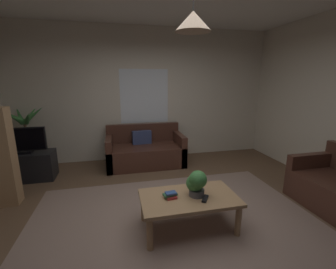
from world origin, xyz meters
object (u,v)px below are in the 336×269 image
potted_plant_on_table (196,183)px  pendant_lamp (193,21)px  book_on_table_2 (171,193)px  coffee_table (189,201)px  remote_on_table_0 (205,199)px  couch_under_window (145,152)px  book_on_table_1 (170,194)px  tv_stand (28,166)px  potted_palm_corner (27,142)px  book_on_table_0 (171,197)px  tv (23,140)px

potted_plant_on_table → pendant_lamp: size_ratio=0.51×
book_on_table_2 → pendant_lamp: 1.85m
coffee_table → remote_on_table_0: bearing=-35.1°
pendant_lamp → couch_under_window: bearing=95.8°
book_on_table_1 → tv_stand: 2.90m
tv_stand → potted_palm_corner: size_ratio=0.69×
book_on_table_0 → book_on_table_2: (-0.00, -0.00, 0.05)m
potted_palm_corner → book_on_table_0: bearing=-46.6°
tv → potted_palm_corner: 0.52m
couch_under_window → tv_stand: bearing=-172.6°
potted_plant_on_table → tv_stand: bearing=141.4°
book_on_table_1 → coffee_table: bearing=-6.9°
book_on_table_2 → tv: (-2.16, 1.92, 0.26)m
potted_plant_on_table → book_on_table_1: bearing=174.3°
book_on_table_2 → potted_plant_on_table: (0.30, -0.02, 0.11)m
tv → couch_under_window: bearing=7.9°
remote_on_table_0 → pendant_lamp: bearing=-1.9°
book_on_table_2 → tv_stand: bearing=138.0°
coffee_table → book_on_table_0: 0.23m
coffee_table → tv: 3.09m
coffee_table → tv_stand: size_ratio=1.26×
tv_stand → potted_palm_corner: (-0.11, 0.46, 0.33)m
couch_under_window → remote_on_table_0: bearing=-80.6°
coffee_table → pendant_lamp: size_ratio=1.79×
book_on_table_1 → book_on_table_2: book_on_table_2 is taller
book_on_table_2 → tv: 2.90m
coffee_table → potted_palm_corner: (-2.49, 2.42, 0.23)m
book_on_table_2 → remote_on_table_0: size_ratio=0.78×
couch_under_window → tv_stand: (-2.15, -0.28, -0.03)m
coffee_table → remote_on_table_0: 0.21m
book_on_table_0 → book_on_table_1: size_ratio=0.73×
remote_on_table_0 → potted_plant_on_table: size_ratio=0.50×
potted_plant_on_table → potted_palm_corner: (-2.57, 2.43, 0.00)m
potted_plant_on_table → tv_stand: (-2.46, 1.96, -0.33)m
tv_stand → book_on_table_2: bearing=-42.0°
book_on_table_1 → remote_on_table_0: 0.40m
book_on_table_0 → remote_on_table_0: bearing=-19.3°
tv_stand → potted_palm_corner: bearing=103.7°
book_on_table_1 → pendant_lamp: size_ratio=0.25×
coffee_table → tv_stand: bearing=140.5°
book_on_table_0 → book_on_table_1: 0.03m
potted_plant_on_table → remote_on_table_0: bearing=-56.0°
potted_plant_on_table → pendant_lamp: (-0.09, 0.00, 1.73)m
couch_under_window → pendant_lamp: (0.23, -2.24, 2.03)m
coffee_table → book_on_table_1: (-0.22, 0.03, 0.10)m
couch_under_window → book_on_table_1: 2.22m
book_on_table_0 → tv_stand: (-2.16, 1.94, -0.18)m
potted_plant_on_table → tv: 3.14m
remote_on_table_0 → tv_stand: bearing=-6.0°
book_on_table_1 → remote_on_table_0: bearing=-20.0°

